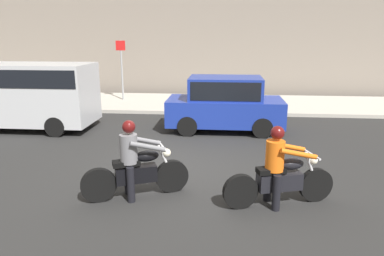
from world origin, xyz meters
TOP-DOWN VIEW (x-y plane):
  - ground_plane at (0.00, 0.00)m, footprint 80.00×80.00m
  - sidewalk_slab at (0.00, 8.00)m, footprint 40.00×4.40m
  - motorcycle_with_rider_gray at (-0.65, -1.67)m, footprint 2.00×1.02m
  - motorcycle_with_rider_orange_stripe at (2.10, -1.76)m, footprint 2.12×0.87m
  - parked_van_silver at (-5.65, 3.18)m, footprint 4.62×1.96m
  - parked_hatchback_cobalt_blue at (1.10, 3.53)m, footprint 3.79×1.76m
  - street_sign_post at (-3.73, 8.23)m, footprint 0.44×0.08m

SIDE VIEW (x-z plane):
  - ground_plane at x=0.00m, z-range 0.00..0.00m
  - sidewalk_slab at x=0.00m, z-range 0.00..0.14m
  - motorcycle_with_rider_orange_stripe at x=2.10m, z-range -0.14..1.40m
  - motorcycle_with_rider_gray at x=-0.65m, z-range -0.14..1.42m
  - parked_hatchback_cobalt_blue at x=1.10m, z-range 0.03..1.83m
  - parked_van_silver at x=-5.65m, z-range 0.18..2.39m
  - street_sign_post at x=-3.73m, z-range 0.42..3.19m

